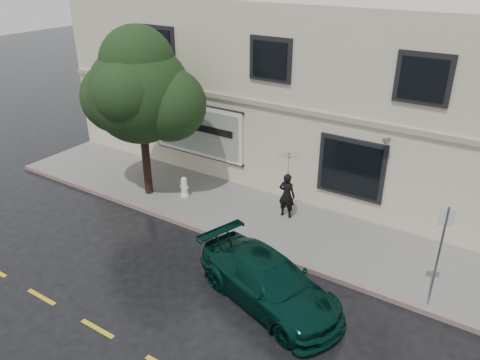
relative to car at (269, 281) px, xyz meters
The scene contains 12 objects.
ground 3.14m from the car, behind, with size 90.00×90.00×0.00m, color black.
sidewalk 4.72m from the car, 130.81° to the left, with size 20.00×3.50×0.15m, color gray.
curb 3.59m from the car, 149.61° to the left, with size 20.00×0.18×0.16m, color slate.
road_marking 4.48m from the car, 133.68° to the right, with size 19.00×0.12×0.01m, color gold.
building 10.19m from the car, 108.22° to the left, with size 20.00×8.12×7.00m.
billboard 8.27m from the car, 140.21° to the left, with size 4.30×0.16×2.20m.
car is the anchor object (origin of this frame).
pedestrian 4.38m from the car, 111.61° to the left, with size 0.59×0.39×1.62m, color black.
umbrella 4.61m from the car, 111.61° to the left, with size 0.97×0.97×0.72m, color black.
street_tree 8.15m from the car, 157.75° to the left, with size 3.56×3.56×5.68m.
fire_hydrant 6.42m from the car, 149.11° to the left, with size 0.33×0.31×0.80m.
sign_pole 4.34m from the car, 28.59° to the left, with size 0.34×0.15×2.92m.
Camera 1 is at (7.78, -9.01, 8.41)m, focal length 35.00 mm.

